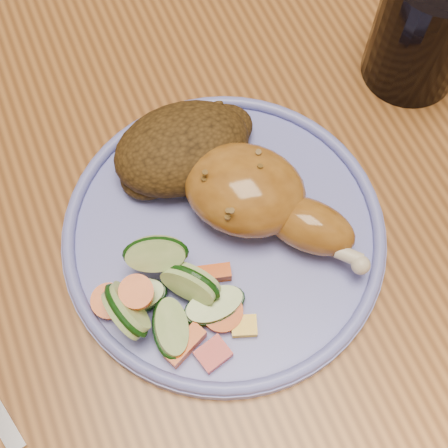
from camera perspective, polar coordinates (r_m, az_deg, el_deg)
The scene contains 8 objects.
ground at distance 1.26m, azimuth -0.23°, elevation -10.14°, with size 4.00×4.00×0.00m, color brown.
dining_table at distance 0.63m, azimuth -0.46°, elevation 4.80°, with size 0.90×1.40×0.75m.
plate at distance 0.50m, azimuth -0.00°, elevation -0.98°, with size 0.26×0.26×0.01m, color #6E74D0.
plate_rim at distance 0.49m, azimuth -0.00°, elevation -0.48°, with size 0.26×0.26×0.01m, color #6E74D0.
chicken_leg at distance 0.49m, azimuth 3.35°, elevation 2.35°, with size 0.14×0.16×0.05m.
rice_pilaf at distance 0.51m, azimuth -3.63°, elevation 6.96°, with size 0.12×0.08×0.05m.
vegetable_pile at distance 0.46m, azimuth -5.11°, elevation -6.88°, with size 0.11×0.12×0.05m.
drinking_glass at distance 0.58m, azimuth 17.89°, elevation 16.72°, with size 0.09×0.09×0.11m, color black.
Camera 1 is at (-0.11, -0.29, 1.22)m, focal length 50.00 mm.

